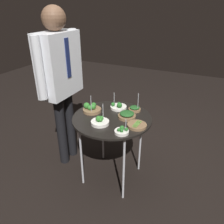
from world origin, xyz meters
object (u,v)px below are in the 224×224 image
at_px(bowl_broccoli_center, 100,121).
at_px(bowl_spinach_back_left, 135,109).
at_px(bowl_spinach_near_rim, 127,115).
at_px(bowl_broccoli_back_right, 91,109).
at_px(serving_cart, 112,121).
at_px(bowl_broccoli_front_right, 118,106).
at_px(waiter_figure, 60,72).
at_px(bowl_broccoli_front_center, 122,131).
at_px(bowl_asparagus_mid_right, 137,125).

relative_size(bowl_broccoli_center, bowl_spinach_back_left, 0.94).
xyz_separation_m(bowl_spinach_near_rim, bowl_broccoli_back_right, (-0.03, 0.34, 0.00)).
relative_size(serving_cart, bowl_spinach_back_left, 3.91).
distance_m(bowl_broccoli_front_right, bowl_spinach_near_rim, 0.20).
distance_m(bowl_broccoli_back_right, waiter_figure, 0.46).
bearing_deg(bowl_spinach_near_rim, bowl_broccoli_center, 141.46).
bearing_deg(bowl_broccoli_back_right, bowl_spinach_near_rim, -84.94).
distance_m(bowl_broccoli_front_center, bowl_asparagus_mid_right, 0.16).
relative_size(bowl_broccoli_front_center, bowl_asparagus_mid_right, 0.79).
height_order(serving_cart, bowl_asparagus_mid_right, bowl_asparagus_mid_right).
distance_m(bowl_broccoli_center, bowl_spinach_back_left, 0.40).
height_order(bowl_broccoli_center, bowl_spinach_near_rim, bowl_broccoli_center).
distance_m(bowl_broccoli_front_center, bowl_spinach_back_left, 0.42).
bearing_deg(serving_cart, bowl_asparagus_mid_right, -103.23).
bearing_deg(serving_cart, bowl_spinach_back_left, -33.40).
relative_size(bowl_broccoli_front_center, bowl_spinach_back_left, 0.70).
bearing_deg(bowl_broccoli_back_right, bowl_broccoli_front_right, -50.39).
distance_m(bowl_broccoli_front_right, bowl_spinach_back_left, 0.16).
xyz_separation_m(bowl_spinach_back_left, bowl_broccoli_back_right, (-0.19, 0.36, 0.01)).
height_order(bowl_spinach_near_rim, bowl_broccoli_back_right, bowl_broccoli_back_right).
bearing_deg(bowl_broccoli_back_right, bowl_spinach_back_left, -62.06).
distance_m(bowl_broccoli_front_right, bowl_broccoli_back_right, 0.26).
xyz_separation_m(bowl_spinach_near_rim, bowl_asparagus_mid_right, (-0.11, -0.13, -0.01)).
height_order(serving_cart, bowl_broccoli_back_right, bowl_broccoli_back_right).
bearing_deg(bowl_broccoli_front_right, bowl_broccoli_center, 177.15).
height_order(bowl_spinach_near_rim, waiter_figure, waiter_figure).
xyz_separation_m(serving_cart, bowl_broccoli_front_center, (-0.21, -0.18, 0.07)).
bearing_deg(serving_cart, bowl_broccoli_back_right, 85.62).
bearing_deg(bowl_broccoli_front_right, bowl_spinach_near_rim, -133.35).
distance_m(bowl_broccoli_front_right, bowl_asparagus_mid_right, 0.37).
bearing_deg(bowl_spinach_back_left, bowl_broccoli_front_right, 98.57).
relative_size(bowl_spinach_near_rim, bowl_spinach_back_left, 0.87).
xyz_separation_m(bowl_broccoli_front_center, bowl_broccoli_back_right, (0.22, 0.41, 0.01)).
bearing_deg(bowl_broccoli_center, bowl_broccoli_front_right, -2.85).
relative_size(bowl_asparagus_mid_right, bowl_broccoli_back_right, 0.90).
xyz_separation_m(serving_cart, waiter_figure, (0.05, 0.57, 0.36)).
xyz_separation_m(bowl_broccoli_front_center, bowl_asparagus_mid_right, (0.15, -0.07, -0.01)).
bearing_deg(bowl_broccoli_center, bowl_spinach_near_rim, -38.54).
relative_size(serving_cart, waiter_figure, 0.45).
bearing_deg(bowl_broccoli_front_center, bowl_spinach_near_rim, 13.71).
height_order(bowl_broccoli_center, bowl_spinach_back_left, bowl_spinach_back_left).
relative_size(bowl_broccoli_front_right, bowl_spinach_near_rim, 0.99).
bearing_deg(waiter_figure, bowl_broccoli_front_center, -108.99).
bearing_deg(serving_cart, bowl_broccoli_front_center, -138.23).
bearing_deg(bowl_broccoli_front_right, bowl_broccoli_back_right, 129.61).
bearing_deg(bowl_spinach_back_left, waiter_figure, 102.07).
height_order(bowl_broccoli_front_center, bowl_asparagus_mid_right, bowl_broccoli_front_center).
xyz_separation_m(bowl_broccoli_back_right, waiter_figure, (0.04, 0.35, 0.29)).
distance_m(bowl_broccoli_center, waiter_figure, 0.65).
relative_size(bowl_broccoli_front_center, bowl_broccoli_back_right, 0.71).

